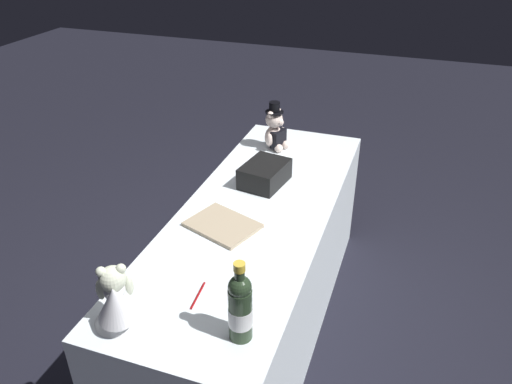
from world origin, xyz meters
The scene contains 8 objects.
ground_plane centered at (0.00, 0.00, 0.00)m, with size 12.00×12.00×0.00m, color black.
reception_table centered at (0.00, 0.00, 0.38)m, with size 2.02×0.70×0.77m, color white.
teddy_bear_groom centered at (0.70, 0.12, 0.88)m, with size 0.16×0.15×0.29m.
teddy_bear_bride centered at (-0.87, 0.21, 0.87)m, with size 0.23×0.21×0.25m.
champagne_bottle centered at (-0.78, -0.22, 0.90)m, with size 0.08×0.08×0.32m.
signing_pen centered at (-0.65, 0.01, 0.77)m, with size 0.16×0.02×0.01m.
gift_case_black centered at (0.26, 0.04, 0.82)m, with size 0.29×0.24×0.11m.
guestbook centered at (-0.19, 0.10, 0.77)m, with size 0.23×0.31×0.02m, color tan.
Camera 1 is at (-1.93, -0.67, 2.06)m, focal length 34.92 mm.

